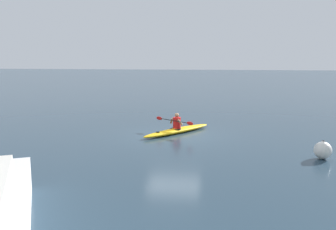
% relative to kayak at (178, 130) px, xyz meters
% --- Properties ---
extents(ground_plane, '(160.00, 160.00, 0.00)m').
position_rel_kayak_xyz_m(ground_plane, '(0.11, 0.66, -0.12)').
color(ground_plane, '#233847').
extents(kayak, '(3.17, 3.88, 0.24)m').
position_rel_kayak_xyz_m(kayak, '(0.00, 0.00, 0.00)').
color(kayak, '#EAB214').
rests_on(kayak, ground).
extents(kayaker, '(1.96, 1.52, 0.74)m').
position_rel_kayak_xyz_m(kayaker, '(0.04, 0.06, 0.43)').
color(kayaker, red).
rests_on(kayaker, kayak).
extents(mooring_buoy_white_far, '(0.64, 0.64, 0.68)m').
position_rel_kayak_xyz_m(mooring_buoy_white_far, '(-5.73, 3.92, 0.20)').
color(mooring_buoy_white_far, silver).
rests_on(mooring_buoy_white_far, ground).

